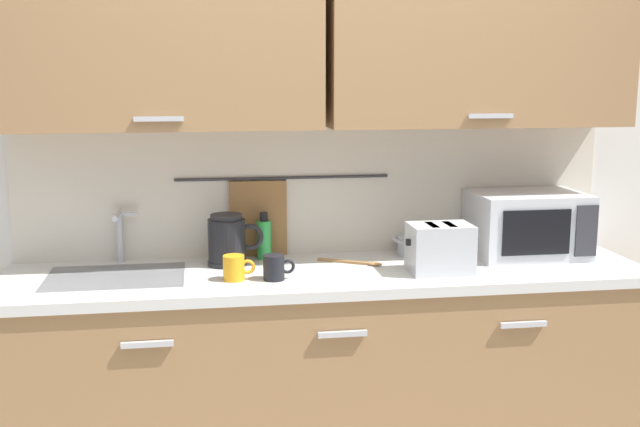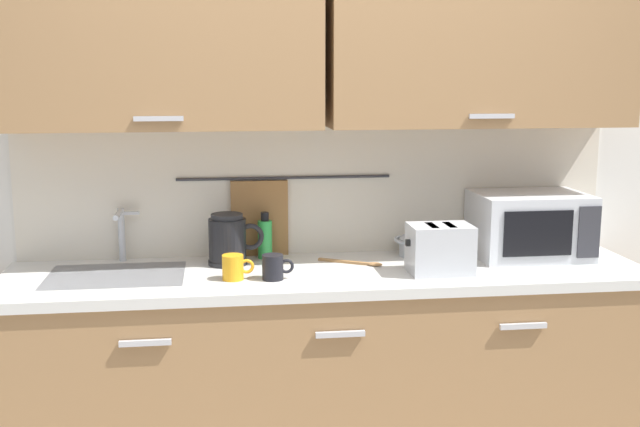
# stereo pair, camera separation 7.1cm
# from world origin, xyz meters

# --- Properties ---
(counter_unit) EXTENTS (2.53, 0.64, 0.90)m
(counter_unit) POSITION_xyz_m (-0.01, 0.30, 0.46)
(counter_unit) COLOR #997047
(counter_unit) RESTS_ON ground
(back_wall_assembly) EXTENTS (3.70, 0.41, 2.50)m
(back_wall_assembly) POSITION_xyz_m (-0.00, 0.53, 1.52)
(back_wall_assembly) COLOR silver
(back_wall_assembly) RESTS_ON ground
(sink_faucet) EXTENTS (0.09, 0.17, 0.22)m
(sink_faucet) POSITION_xyz_m (-0.82, 0.53, 1.04)
(sink_faucet) COLOR #B2B5BA
(sink_faucet) RESTS_ON counter_unit
(microwave) EXTENTS (0.46, 0.35, 0.27)m
(microwave) POSITION_xyz_m (0.87, 0.41, 1.04)
(microwave) COLOR silver
(microwave) RESTS_ON counter_unit
(electric_kettle) EXTENTS (0.23, 0.16, 0.21)m
(electric_kettle) POSITION_xyz_m (-0.39, 0.44, 1.00)
(electric_kettle) COLOR black
(electric_kettle) RESTS_ON counter_unit
(dish_soap_bottle) EXTENTS (0.06, 0.06, 0.20)m
(dish_soap_bottle) POSITION_xyz_m (-0.23, 0.52, 0.99)
(dish_soap_bottle) COLOR green
(dish_soap_bottle) RESTS_ON counter_unit
(mug_near_sink) EXTENTS (0.12, 0.08, 0.09)m
(mug_near_sink) POSITION_xyz_m (-0.37, 0.20, 0.95)
(mug_near_sink) COLOR orange
(mug_near_sink) RESTS_ON counter_unit
(mixing_bowl) EXTENTS (0.21, 0.21, 0.08)m
(mixing_bowl) POSITION_xyz_m (0.42, 0.48, 0.94)
(mixing_bowl) COLOR #A5ADB7
(mixing_bowl) RESTS_ON counter_unit
(toaster) EXTENTS (0.26, 0.17, 0.19)m
(toaster) POSITION_xyz_m (0.42, 0.19, 1.00)
(toaster) COLOR #B7BABF
(toaster) RESTS_ON counter_unit
(mug_by_kettle) EXTENTS (0.12, 0.08, 0.09)m
(mug_by_kettle) POSITION_xyz_m (-0.22, 0.18, 0.95)
(mug_by_kettle) COLOR black
(mug_by_kettle) RESTS_ON counter_unit
(wooden_spoon) EXTENTS (0.25, 0.16, 0.01)m
(wooden_spoon) POSITION_xyz_m (0.13, 0.37, 0.91)
(wooden_spoon) COLOR #9E7042
(wooden_spoon) RESTS_ON counter_unit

